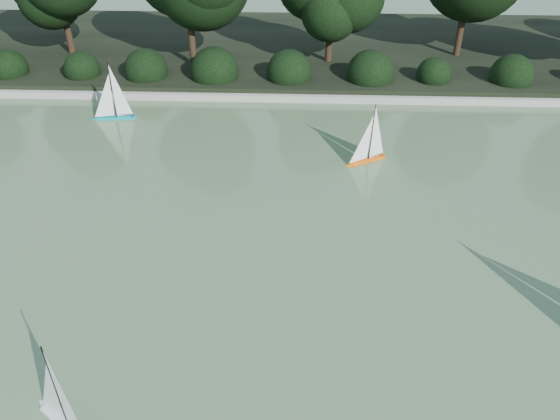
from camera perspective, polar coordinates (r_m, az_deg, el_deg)
ground at (r=7.56m, az=-0.10°, el=-15.84°), size 80.00×80.00×0.00m
pond_coping at (r=15.00m, az=1.39°, el=11.69°), size 40.00×0.35×0.18m
far_bank at (r=18.74m, az=1.66°, el=16.50°), size 40.00×8.00×0.30m
shrub_hedge at (r=15.71m, az=1.48°, el=14.15°), size 29.10×1.10×1.10m
sailboat_white_a at (r=7.33m, az=-22.11°, el=-18.74°), size 0.96×0.74×1.48m
sailboat_orange at (r=11.97m, az=8.84°, el=5.93°), size 0.98×0.64×1.44m
sailboat_teal at (r=14.48m, az=-17.30°, el=9.96°), size 1.13×0.34×1.54m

